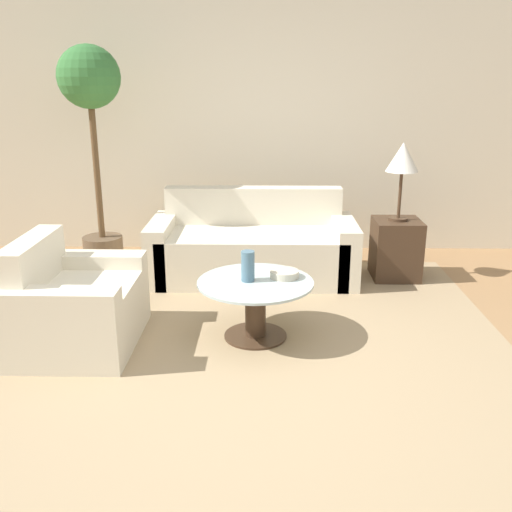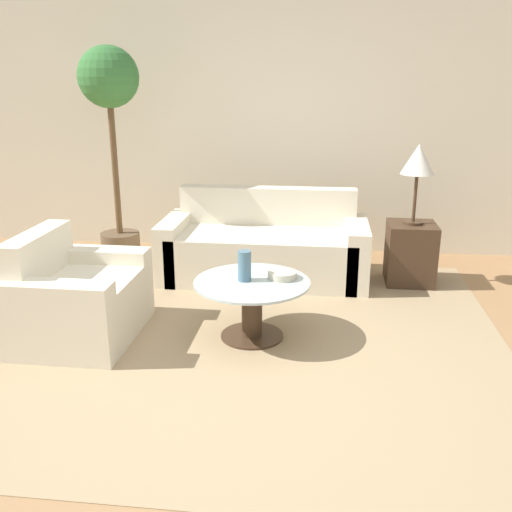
{
  "view_description": "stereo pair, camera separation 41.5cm",
  "coord_description": "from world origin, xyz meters",
  "px_view_note": "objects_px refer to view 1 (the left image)",
  "views": [
    {
      "loc": [
        0.15,
        -3.1,
        1.84
      ],
      "look_at": [
        0.08,
        0.99,
        0.55
      ],
      "focal_mm": 40.0,
      "sensor_mm": 36.0,
      "label": 1
    },
    {
      "loc": [
        0.56,
        -3.07,
        1.84
      ],
      "look_at": [
        0.08,
        0.99,
        0.55
      ],
      "focal_mm": 40.0,
      "sensor_mm": 36.0,
      "label": 2
    }
  ],
  "objects_px": {
    "coffee_table": "(255,301)",
    "table_lamp": "(403,160)",
    "potted_plant": "(92,118)",
    "sofa_main": "(253,248)",
    "vase": "(248,266)",
    "armchair": "(72,308)",
    "bowl": "(284,274)"
  },
  "relations": [
    {
      "from": "armchair",
      "to": "vase",
      "type": "height_order",
      "value": "armchair"
    },
    {
      "from": "sofa_main",
      "to": "bowl",
      "type": "bearing_deg",
      "value": -78.62
    },
    {
      "from": "potted_plant",
      "to": "bowl",
      "type": "relative_size",
      "value": 10.04
    },
    {
      "from": "table_lamp",
      "to": "vase",
      "type": "xyz_separation_m",
      "value": [
        -1.36,
        -1.33,
        -0.57
      ]
    },
    {
      "from": "coffee_table",
      "to": "table_lamp",
      "type": "distance_m",
      "value": 2.05
    },
    {
      "from": "armchair",
      "to": "potted_plant",
      "type": "height_order",
      "value": "potted_plant"
    },
    {
      "from": "sofa_main",
      "to": "potted_plant",
      "type": "bearing_deg",
      "value": 174.04
    },
    {
      "from": "table_lamp",
      "to": "bowl",
      "type": "distance_m",
      "value": 1.79
    },
    {
      "from": "bowl",
      "to": "table_lamp",
      "type": "bearing_deg",
      "value": 48.88
    },
    {
      "from": "sofa_main",
      "to": "bowl",
      "type": "xyz_separation_m",
      "value": [
        0.26,
        -1.29,
        0.19
      ]
    },
    {
      "from": "table_lamp",
      "to": "potted_plant",
      "type": "relative_size",
      "value": 0.34
    },
    {
      "from": "coffee_table",
      "to": "table_lamp",
      "type": "relative_size",
      "value": 1.17
    },
    {
      "from": "armchair",
      "to": "bowl",
      "type": "relative_size",
      "value": 4.69
    },
    {
      "from": "vase",
      "to": "sofa_main",
      "type": "bearing_deg",
      "value": 89.77
    },
    {
      "from": "armchair",
      "to": "table_lamp",
      "type": "xyz_separation_m",
      "value": [
        2.61,
        1.46,
        0.85
      ]
    },
    {
      "from": "coffee_table",
      "to": "vase",
      "type": "distance_m",
      "value": 0.27
    },
    {
      "from": "sofa_main",
      "to": "table_lamp",
      "type": "height_order",
      "value": "table_lamp"
    },
    {
      "from": "sofa_main",
      "to": "bowl",
      "type": "relative_size",
      "value": 9.06
    },
    {
      "from": "table_lamp",
      "to": "vase",
      "type": "bearing_deg",
      "value": -135.58
    },
    {
      "from": "bowl",
      "to": "coffee_table",
      "type": "bearing_deg",
      "value": -157.48
    },
    {
      "from": "coffee_table",
      "to": "sofa_main",
      "type": "bearing_deg",
      "value": 92.02
    },
    {
      "from": "armchair",
      "to": "bowl",
      "type": "height_order",
      "value": "armchair"
    },
    {
      "from": "coffee_table",
      "to": "bowl",
      "type": "bearing_deg",
      "value": 22.52
    },
    {
      "from": "coffee_table",
      "to": "potted_plant",
      "type": "height_order",
      "value": "potted_plant"
    },
    {
      "from": "table_lamp",
      "to": "vase",
      "type": "distance_m",
      "value": 1.99
    },
    {
      "from": "armchair",
      "to": "coffee_table",
      "type": "distance_m",
      "value": 1.31
    },
    {
      "from": "coffee_table",
      "to": "bowl",
      "type": "xyz_separation_m",
      "value": [
        0.21,
        0.09,
        0.18
      ]
    },
    {
      "from": "coffee_table",
      "to": "bowl",
      "type": "relative_size",
      "value": 3.97
    },
    {
      "from": "vase",
      "to": "bowl",
      "type": "bearing_deg",
      "value": 16.49
    },
    {
      "from": "sofa_main",
      "to": "vase",
      "type": "distance_m",
      "value": 1.39
    },
    {
      "from": "potted_plant",
      "to": "bowl",
      "type": "xyz_separation_m",
      "value": [
        1.75,
        -1.44,
        -1.01
      ]
    },
    {
      "from": "sofa_main",
      "to": "table_lamp",
      "type": "bearing_deg",
      "value": -1.45
    }
  ]
}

